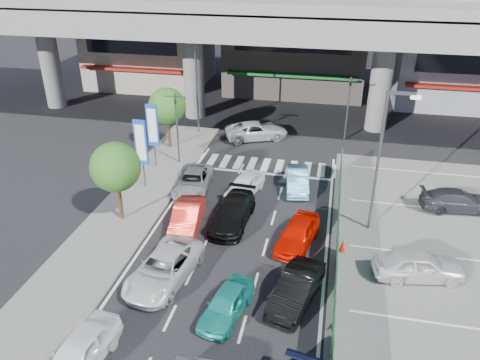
% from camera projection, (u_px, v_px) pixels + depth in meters
% --- Properties ---
extents(ground, '(120.00, 120.00, 0.00)m').
position_uv_depth(ground, '(222.00, 279.00, 22.51)').
color(ground, black).
rests_on(ground, ground).
extents(parking_lot, '(12.00, 28.00, 0.06)m').
position_uv_depth(parking_lot, '(457.00, 283.00, 22.21)').
color(parking_lot, '#575755').
rests_on(parking_lot, ground).
extents(sidewalk_left, '(4.00, 30.00, 0.12)m').
position_uv_depth(sidewalk_left, '(122.00, 218.00, 27.25)').
color(sidewalk_left, '#575755').
rests_on(sidewalk_left, ground).
extents(fence_run, '(0.16, 22.00, 1.80)m').
position_uv_depth(fence_run, '(337.00, 266.00, 21.99)').
color(fence_run, '#216235').
rests_on(fence_run, ground).
extents(expressway, '(64.00, 14.00, 10.75)m').
position_uv_depth(expressway, '(286.00, 20.00, 37.57)').
color(expressway, '#62635E').
rests_on(expressway, ground).
extents(building_west, '(12.00, 10.90, 13.00)m').
position_uv_depth(building_west, '(148.00, 23.00, 50.22)').
color(building_west, gray).
rests_on(building_west, ground).
extents(building_center, '(14.00, 10.90, 15.00)m').
position_uv_depth(building_center, '(299.00, 16.00, 47.68)').
color(building_center, gray).
rests_on(building_center, ground).
extents(building_east, '(12.00, 10.90, 12.00)m').
position_uv_depth(building_east, '(465.00, 39.00, 44.55)').
color(building_east, gray).
rests_on(building_east, ground).
extents(traffic_light_left, '(1.60, 1.24, 5.20)m').
position_uv_depth(traffic_light_left, '(176.00, 112.00, 32.26)').
color(traffic_light_left, '#595B60').
rests_on(traffic_light_left, ground).
extents(traffic_light_right, '(1.60, 1.24, 5.20)m').
position_uv_depth(traffic_light_right, '(349.00, 93.00, 36.18)').
color(traffic_light_right, '#595B60').
rests_on(traffic_light_right, ground).
extents(street_lamp_right, '(1.65, 0.22, 8.00)m').
position_uv_depth(street_lamp_right, '(383.00, 151.00, 24.20)').
color(street_lamp_right, '#595B60').
rests_on(street_lamp_right, ground).
extents(street_lamp_left, '(1.65, 0.22, 8.00)m').
position_uv_depth(street_lamp_left, '(199.00, 77.00, 37.11)').
color(street_lamp_left, '#595B60').
rests_on(street_lamp_left, ground).
extents(signboard_near, '(0.80, 0.14, 4.70)m').
position_uv_depth(signboard_near, '(141.00, 144.00, 29.37)').
color(signboard_near, '#595B60').
rests_on(signboard_near, ground).
extents(signboard_far, '(0.80, 0.14, 4.70)m').
position_uv_depth(signboard_far, '(153.00, 127.00, 32.05)').
color(signboard_far, '#595B60').
rests_on(signboard_far, ground).
extents(tree_near, '(2.80, 2.80, 4.80)m').
position_uv_depth(tree_near, '(115.00, 167.00, 25.71)').
color(tree_near, '#382314').
rests_on(tree_near, ground).
extents(tree_far, '(2.80, 2.80, 4.80)m').
position_uv_depth(tree_far, '(167.00, 106.00, 34.98)').
color(tree_far, '#382314').
rests_on(tree_far, ground).
extents(van_white_back_left, '(2.12, 4.22, 1.38)m').
position_uv_depth(van_white_back_left, '(79.00, 353.00, 17.64)').
color(van_white_back_left, white).
rests_on(van_white_back_left, ground).
extents(sedan_white_mid_left, '(3.02, 5.26, 1.38)m').
position_uv_depth(sedan_white_mid_left, '(164.00, 268.00, 22.14)').
color(sedan_white_mid_left, silver).
rests_on(sedan_white_mid_left, ground).
extents(taxi_teal_mid, '(2.17, 3.82, 1.23)m').
position_uv_depth(taxi_teal_mid, '(226.00, 304.00, 20.11)').
color(taxi_teal_mid, teal).
rests_on(taxi_teal_mid, ground).
extents(hatch_black_mid_right, '(2.46, 4.42, 1.38)m').
position_uv_depth(hatch_black_mid_right, '(296.00, 289.00, 20.84)').
color(hatch_black_mid_right, black).
rests_on(hatch_black_mid_right, ground).
extents(taxi_orange_left, '(1.95, 4.33, 1.38)m').
position_uv_depth(taxi_orange_left, '(187.00, 217.00, 26.17)').
color(taxi_orange_left, red).
rests_on(taxi_orange_left, ground).
extents(sedan_black_mid, '(2.16, 4.84, 1.38)m').
position_uv_depth(sedan_black_mid, '(233.00, 213.00, 26.62)').
color(sedan_black_mid, black).
rests_on(sedan_black_mid, ground).
extents(taxi_orange_right, '(2.43, 4.30, 1.38)m').
position_uv_depth(taxi_orange_right, '(298.00, 233.00, 24.76)').
color(taxi_orange_right, red).
rests_on(taxi_orange_right, ground).
extents(wagon_silver_front_left, '(2.57, 4.77, 1.27)m').
position_uv_depth(wagon_silver_front_left, '(193.00, 181.00, 30.15)').
color(wagon_silver_front_left, '#919498').
rests_on(wagon_silver_front_left, ground).
extents(sedan_white_front_mid, '(2.39, 4.05, 1.29)m').
position_uv_depth(sedan_white_front_mid, '(244.00, 185.00, 29.63)').
color(sedan_white_front_mid, white).
rests_on(sedan_white_front_mid, ground).
extents(kei_truck_front_right, '(1.87, 4.04, 1.28)m').
position_uv_depth(kei_truck_front_right, '(297.00, 180.00, 30.31)').
color(kei_truck_front_right, '#519FC6').
rests_on(kei_truck_front_right, ground).
extents(crossing_wagon_silver, '(5.53, 4.16, 1.40)m').
position_uv_depth(crossing_wagon_silver, '(256.00, 131.00, 37.93)').
color(crossing_wagon_silver, '#B6BABF').
rests_on(crossing_wagon_silver, ground).
extents(parked_sedan_white, '(4.50, 2.42, 1.45)m').
position_uv_depth(parked_sedan_white, '(419.00, 265.00, 22.22)').
color(parked_sedan_white, silver).
rests_on(parked_sedan_white, parking_lot).
extents(parked_sedan_dgrey, '(4.52, 2.26, 1.26)m').
position_uv_depth(parked_sedan_dgrey, '(458.00, 201.00, 27.84)').
color(parked_sedan_dgrey, '#303035').
rests_on(parked_sedan_dgrey, parking_lot).
extents(traffic_cone, '(0.40, 0.40, 0.71)m').
position_uv_depth(traffic_cone, '(343.00, 245.00, 24.26)').
color(traffic_cone, red).
rests_on(traffic_cone, parking_lot).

